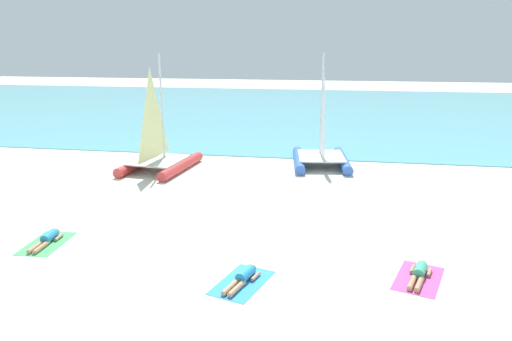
% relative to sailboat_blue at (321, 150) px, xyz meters
% --- Properties ---
extents(ground_plane, '(120.00, 120.00, 0.00)m').
position_rel_sailboat_blue_xyz_m(ground_plane, '(-2.34, -1.81, -0.84)').
color(ground_plane, silver).
extents(ocean_water, '(120.00, 40.00, 0.05)m').
position_rel_sailboat_blue_xyz_m(ocean_water, '(-2.34, 21.18, -0.82)').
color(ocean_water, '#5BB2C1').
rests_on(ocean_water, ground).
extents(sailboat_blue, '(3.27, 4.63, 5.65)m').
position_rel_sailboat_blue_xyz_m(sailboat_blue, '(0.00, 0.00, 0.00)').
color(sailboat_blue, blue).
rests_on(sailboat_blue, ground).
extents(sailboat_red, '(3.20, 4.58, 5.62)m').
position_rel_sailboat_blue_xyz_m(sailboat_red, '(-7.85, -2.25, -0.00)').
color(sailboat_red, '#CC3838').
rests_on(sailboat_red, ground).
extents(towel_left, '(1.21, 1.96, 0.01)m').
position_rel_sailboat_blue_xyz_m(towel_left, '(-8.08, -11.44, -0.84)').
color(towel_left, '#4CB266').
rests_on(towel_left, ground).
extents(sunbather_left, '(0.57, 1.57, 0.30)m').
position_rel_sailboat_blue_xyz_m(sunbather_left, '(-8.08, -11.37, -0.71)').
color(sunbather_left, '#268CCC').
rests_on(sunbather_left, towel_left).
extents(towel_middle, '(1.59, 2.13, 0.01)m').
position_rel_sailboat_blue_xyz_m(towel_middle, '(-1.51, -12.88, -0.84)').
color(towel_middle, '#338CD8').
rests_on(towel_middle, ground).
extents(sunbather_middle, '(0.81, 1.55, 0.30)m').
position_rel_sailboat_blue_xyz_m(sunbather_middle, '(-1.50, -12.81, -0.71)').
color(sunbather_middle, '#268CCC').
rests_on(sunbather_middle, towel_middle).
extents(towel_right, '(1.63, 2.15, 0.01)m').
position_rel_sailboat_blue_xyz_m(towel_right, '(3.10, -11.83, -0.84)').
color(towel_right, '#D84C99').
rests_on(towel_right, ground).
extents(sunbather_right, '(0.85, 1.54, 0.30)m').
position_rel_sailboat_blue_xyz_m(sunbather_right, '(3.12, -11.77, -0.71)').
color(sunbather_right, '#3FB28C').
rests_on(sunbather_right, towel_right).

